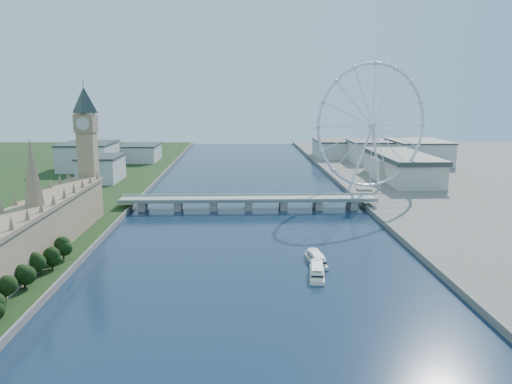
{
  "coord_description": "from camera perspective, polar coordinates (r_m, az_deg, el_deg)",
  "views": [
    {
      "loc": [
        -7.53,
        -120.22,
        97.09
      ],
      "look_at": [
        3.53,
        210.0,
        32.39
      ],
      "focal_mm": 35.0,
      "sensor_mm": 36.0,
      "label": 1
    }
  ],
  "objects": [
    {
      "name": "parliament_range",
      "position": [
        323.91,
        -23.74,
        -3.93
      ],
      "size": [
        24.0,
        200.0,
        70.0
      ],
      "color": "tan",
      "rests_on": "ground"
    },
    {
      "name": "big_ben",
      "position": [
        417.16,
        -18.82,
        6.3
      ],
      "size": [
        20.02,
        20.02,
        110.0
      ],
      "color": "tan",
      "rests_on": "ground"
    },
    {
      "name": "westminster_bridge",
      "position": [
        429.91,
        -0.87,
        -1.07
      ],
      "size": [
        220.0,
        22.0,
        9.5
      ],
      "color": "gray",
      "rests_on": "ground"
    },
    {
      "name": "london_eye",
      "position": [
        492.99,
        13.19,
        7.35
      ],
      "size": [
        113.6,
        39.12,
        124.3
      ],
      "color": "silver",
      "rests_on": "ground"
    },
    {
      "name": "county_hall",
      "position": [
        587.78,
        16.21,
        1.13
      ],
      "size": [
        54.0,
        144.0,
        35.0
      ],
      "primitive_type": null,
      "color": "beige",
      "rests_on": "ground"
    },
    {
      "name": "city_skyline",
      "position": [
        686.59,
        2.01,
        4.37
      ],
      "size": [
        505.0,
        280.0,
        32.0
      ],
      "color": "beige",
      "rests_on": "ground"
    },
    {
      "name": "tour_boat_near",
      "position": [
        277.3,
        6.97,
        -9.5
      ],
      "size": [
        12.08,
        31.96,
        6.9
      ],
      "primitive_type": null,
      "rotation": [
        0.0,
        0.0,
        -0.13
      ],
      "color": "#F1ECCD",
      "rests_on": "ground"
    },
    {
      "name": "tour_boat_far",
      "position": [
        297.13,
        6.9,
        -8.08
      ],
      "size": [
        10.79,
        30.5,
        6.6
      ],
      "primitive_type": null,
      "rotation": [
        0.0,
        0.0,
        0.11
      ],
      "color": "silver",
      "rests_on": "ground"
    }
  ]
}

